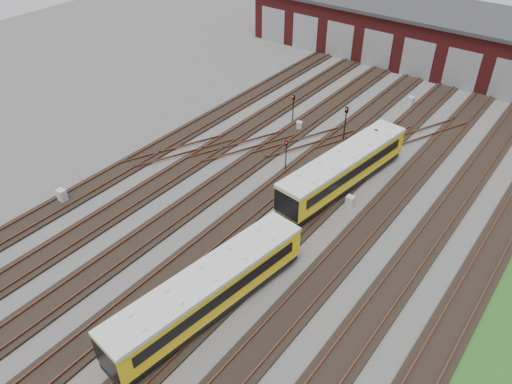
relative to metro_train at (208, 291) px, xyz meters
The scene contains 13 objects.
ground 6.61m from the metro_train, 108.29° to the left, with size 120.00×120.00×0.00m, color #4C4947.
track_network 7.18m from the metro_train, 108.09° to the left, with size 30.40×70.00×0.33m.
maintenance_shed 46.09m from the metro_train, 92.50° to the left, with size 51.00×12.50×6.35m.
metro_train is the anchor object (origin of this frame).
signal_mast_0 24.59m from the metro_train, 112.17° to the left, with size 0.29×0.28×2.88m.
signal_mast_1 16.05m from the metro_train, 108.05° to the left, with size 0.25×0.25×2.90m.
signal_mast_2 20.83m from the metro_train, 89.37° to the left, with size 0.29×0.28×3.20m.
signal_mast_3 22.60m from the metro_train, 98.62° to the left, with size 0.29×0.28×3.59m.
relay_cabinet_0 16.35m from the metro_train, behind, with size 0.66×0.55×1.11m, color #B8BBBE.
relay_cabinet_1 23.26m from the metro_train, 109.87° to the left, with size 0.51×0.43×0.86m, color #B8BBBE.
relay_cabinet_2 18.06m from the metro_train, 89.92° to the left, with size 0.60×0.50×1.00m, color #B8BBBE.
relay_cabinet_3 33.20m from the metro_train, 92.53° to the left, with size 0.59×0.49×0.98m, color #B8BBBE.
relay_cabinet_4 14.25m from the metro_train, 82.78° to the left, with size 0.60×0.50×1.00m, color #B8BBBE.
Camera 1 is at (16.23, -20.24, 23.57)m, focal length 35.00 mm.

